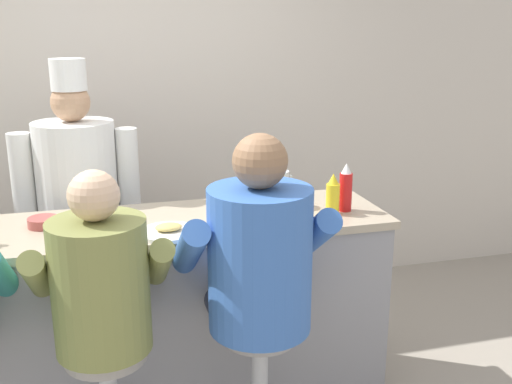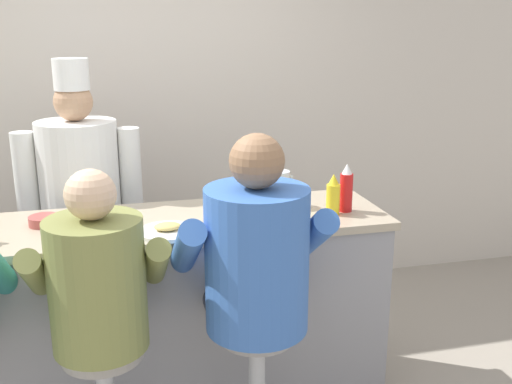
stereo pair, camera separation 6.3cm
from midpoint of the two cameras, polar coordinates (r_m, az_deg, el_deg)
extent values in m
cube|color=beige|center=(4.26, -11.31, 7.19)|extent=(10.00, 0.06, 2.70)
cube|color=gray|center=(3.17, -8.99, -11.97)|extent=(2.31, 0.62, 0.99)
cube|color=tan|center=(2.97, -9.42, -3.11)|extent=(2.36, 0.64, 0.04)
cylinder|color=red|center=(3.09, 9.15, -0.06)|extent=(0.07, 0.07, 0.20)
cone|color=white|center=(3.06, 9.25, 2.20)|extent=(0.05, 0.05, 0.05)
cylinder|color=yellow|center=(3.04, 7.93, -0.71)|extent=(0.07, 0.07, 0.15)
cone|color=yellow|center=(3.01, 8.00, 1.21)|extent=(0.06, 0.06, 0.06)
cylinder|color=orange|center=(2.96, 4.71, -1.41)|extent=(0.03, 0.03, 0.12)
cylinder|color=#287F2D|center=(2.94, 4.73, -0.25)|extent=(0.02, 0.02, 0.01)
cylinder|color=silver|center=(3.14, 2.75, 0.33)|extent=(0.12, 0.12, 0.19)
cube|color=silver|center=(3.16, 3.93, 0.57)|extent=(0.01, 0.01, 0.11)
cylinder|color=white|center=(2.78, -7.77, -3.76)|extent=(0.27, 0.27, 0.02)
ellipsoid|color=#E0BC60|center=(2.77, -7.79, -3.27)|extent=(0.12, 0.10, 0.03)
cylinder|color=#B24C47|center=(3.02, -18.97, -2.60)|extent=(0.14, 0.14, 0.05)
cylinder|color=#B7BABF|center=(2.98, -0.27, 0.65)|extent=(0.09, 0.09, 0.31)
cylinder|color=silver|center=(2.94, -0.28, 3.63)|extent=(0.10, 0.10, 0.01)
cube|color=silver|center=(2.84, 2.97, -1.89)|extent=(0.12, 0.07, 0.14)
cube|color=black|center=(2.80, 3.19, -2.12)|extent=(0.07, 0.01, 0.05)
cylinder|color=gray|center=(2.56, -13.70, -14.53)|extent=(0.33, 0.33, 0.05)
cylinder|color=#33384C|center=(2.71, -15.86, -11.95)|extent=(0.14, 0.38, 0.14)
cylinder|color=#33384C|center=(2.71, -11.79, -11.69)|extent=(0.14, 0.38, 0.14)
cylinder|color=olive|center=(2.43, -14.15, -8.55)|extent=(0.38, 0.38, 0.54)
cylinder|color=olive|center=(2.53, -19.63, -7.33)|extent=(0.10, 0.41, 0.33)
cylinder|color=olive|center=(2.53, -8.78, -6.63)|extent=(0.10, 0.41, 0.33)
sphere|color=#DBB28E|center=(2.31, -14.75, -0.24)|extent=(0.20, 0.20, 0.20)
cylinder|color=gray|center=(2.63, 0.78, -13.19)|extent=(0.33, 0.33, 0.05)
cylinder|color=#33384C|center=(2.78, -2.58, -10.60)|extent=(0.16, 0.43, 0.16)
cylinder|color=#33384C|center=(2.82, 1.79, -10.12)|extent=(0.16, 0.43, 0.16)
cylinder|color=#3866B7|center=(2.49, 0.81, -6.49)|extent=(0.43, 0.43, 0.61)
cylinder|color=#3866B7|center=(2.54, -5.90, -5.37)|extent=(0.11, 0.47, 0.37)
cylinder|color=#3866B7|center=(2.66, 5.82, -4.33)|extent=(0.11, 0.47, 0.37)
sphere|color=#8C6647|center=(2.36, 0.85, 2.95)|extent=(0.22, 0.22, 0.22)
cube|color=#232328|center=(3.76, -15.16, -9.16)|extent=(0.34, 0.19, 0.82)
cube|color=white|center=(3.65, -15.35, -7.14)|extent=(0.31, 0.02, 0.49)
cylinder|color=white|center=(3.53, -15.99, 1.54)|extent=(0.45, 0.45, 0.62)
sphere|color=tan|center=(3.45, -16.52, 8.24)|extent=(0.21, 0.21, 0.21)
cylinder|color=white|center=(3.44, -16.71, 10.70)|extent=(0.19, 0.19, 0.17)
cylinder|color=white|center=(3.55, -20.59, 1.18)|extent=(0.13, 0.13, 0.53)
cylinder|color=white|center=(3.53, -11.36, 1.80)|extent=(0.13, 0.13, 0.53)
camera|label=1|loc=(0.03, -89.40, 0.17)|focal=42.00mm
camera|label=2|loc=(0.03, 90.60, -0.17)|focal=42.00mm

